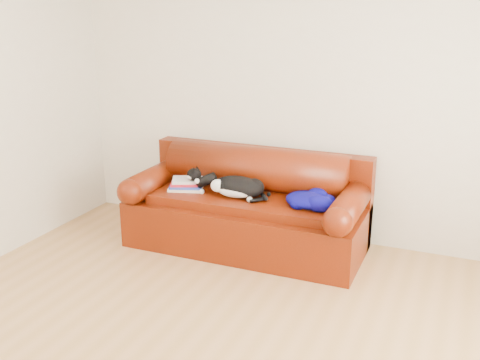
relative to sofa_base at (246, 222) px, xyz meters
The scene contains 7 objects.
ground 1.55m from the sofa_base, 77.22° to the right, with size 4.50×4.50×0.00m, color olive.
room_shell 2.11m from the sofa_base, 72.62° to the right, with size 4.52×4.02×2.61m.
sofa_base is the anchor object (origin of this frame).
sofa_back 0.39m from the sofa_base, 90.00° to the left, with size 2.10×1.01×0.88m.
book_stack 0.65m from the sofa_base, behind, with size 0.35×0.31×0.10m.
cat 0.37m from the sofa_base, 120.94° to the right, with size 0.66×0.31×0.24m.
blanket 0.68m from the sofa_base, ahead, with size 0.46×0.43×0.14m.
Camera 1 is at (1.46, -2.89, 2.11)m, focal length 42.00 mm.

